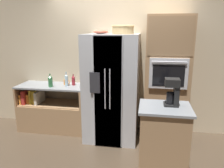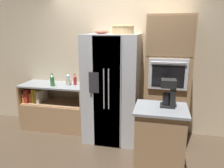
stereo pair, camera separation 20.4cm
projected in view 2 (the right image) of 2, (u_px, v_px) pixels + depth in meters
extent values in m
plane|color=#4C3D2D|center=(114.00, 136.00, 4.01)|extent=(20.00, 20.00, 0.00)
cube|color=beige|center=(119.00, 57.00, 4.10)|extent=(12.00, 0.06, 2.80)
cube|color=#A87F56|center=(56.00, 115.00, 4.35)|extent=(1.29, 0.57, 0.52)
cube|color=#A87F56|center=(56.00, 102.00, 4.28)|extent=(1.24, 0.52, 0.02)
cube|color=#A87F56|center=(26.00, 92.00, 4.37)|extent=(0.04, 0.57, 0.34)
cube|color=#A87F56|center=(86.00, 96.00, 4.11)|extent=(0.04, 0.57, 0.34)
cube|color=gray|center=(54.00, 85.00, 4.19)|extent=(1.29, 0.57, 0.03)
cube|color=orange|center=(28.00, 96.00, 4.35)|extent=(0.04, 0.37, 0.18)
cube|color=#B72D28|center=(31.00, 94.00, 4.33)|extent=(0.06, 0.39, 0.25)
cube|color=orange|center=(34.00, 96.00, 4.32)|extent=(0.05, 0.28, 0.18)
cube|color=gold|center=(37.00, 94.00, 4.30)|extent=(0.04, 0.31, 0.26)
cube|color=gold|center=(39.00, 95.00, 4.29)|extent=(0.06, 0.27, 0.25)
cube|color=silver|center=(42.00, 96.00, 4.28)|extent=(0.05, 0.36, 0.23)
cube|color=silver|center=(112.00, 88.00, 3.82)|extent=(0.91, 0.80, 1.84)
cube|color=silver|center=(106.00, 94.00, 3.43)|extent=(0.45, 0.02, 1.80)
cube|color=silver|center=(107.00, 94.00, 3.43)|extent=(0.45, 0.02, 1.80)
cylinder|color=#B2B2B7|center=(104.00, 89.00, 3.39)|extent=(0.02, 0.02, 0.64)
cylinder|color=#B2B2B7|center=(109.00, 89.00, 3.38)|extent=(0.02, 0.02, 0.64)
cube|color=#2D2D33|center=(94.00, 83.00, 3.42)|extent=(0.16, 0.01, 0.33)
cube|color=#A87F56|center=(167.00, 81.00, 3.66)|extent=(0.71, 0.64, 2.14)
cube|color=silver|center=(168.00, 74.00, 3.30)|extent=(0.59, 0.04, 0.47)
cube|color=black|center=(168.00, 76.00, 3.29)|extent=(0.48, 0.01, 0.33)
cylinder|color=#B2B2B7|center=(169.00, 63.00, 3.22)|extent=(0.52, 0.02, 0.02)
cube|color=#94704C|center=(170.00, 36.00, 3.18)|extent=(0.67, 0.01, 0.58)
cube|color=#A87F56|center=(159.00, 144.00, 2.83)|extent=(0.60, 0.51, 0.94)
cube|color=gray|center=(161.00, 109.00, 2.71)|extent=(0.65, 0.55, 0.03)
cylinder|color=tan|center=(123.00, 30.00, 3.50)|extent=(0.35, 0.35, 0.13)
torus|color=tan|center=(123.00, 26.00, 3.48)|extent=(0.37, 0.37, 0.03)
ellipsoid|color=#DB664C|center=(101.00, 32.00, 3.71)|extent=(0.26, 0.26, 0.07)
cylinder|color=#33723F|center=(52.00, 81.00, 4.05)|extent=(0.08, 0.08, 0.17)
cone|color=#33723F|center=(52.00, 76.00, 4.02)|extent=(0.08, 0.08, 0.04)
cylinder|color=#33723F|center=(52.00, 74.00, 4.01)|extent=(0.03, 0.03, 0.02)
cylinder|color=maroon|center=(75.00, 81.00, 4.15)|extent=(0.06, 0.06, 0.15)
cone|color=maroon|center=(75.00, 76.00, 4.13)|extent=(0.06, 0.06, 0.03)
cylinder|color=maroon|center=(75.00, 74.00, 4.12)|extent=(0.02, 0.02, 0.02)
cylinder|color=silver|center=(68.00, 80.00, 4.08)|extent=(0.06, 0.06, 0.19)
cone|color=silver|center=(68.00, 75.00, 4.05)|extent=(0.06, 0.06, 0.03)
cylinder|color=silver|center=(68.00, 73.00, 4.04)|extent=(0.02, 0.02, 0.04)
cylinder|color=orange|center=(68.00, 81.00, 4.20)|extent=(0.09, 0.09, 0.10)
torus|color=orange|center=(70.00, 82.00, 4.19)|extent=(0.07, 0.01, 0.07)
cube|color=black|center=(167.00, 106.00, 2.74)|extent=(0.18, 0.16, 0.02)
cylinder|color=black|center=(167.00, 99.00, 2.73)|extent=(0.10, 0.10, 0.15)
cube|color=black|center=(173.00, 93.00, 2.69)|extent=(0.06, 0.14, 0.35)
cube|color=black|center=(169.00, 83.00, 2.67)|extent=(0.18, 0.16, 0.10)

